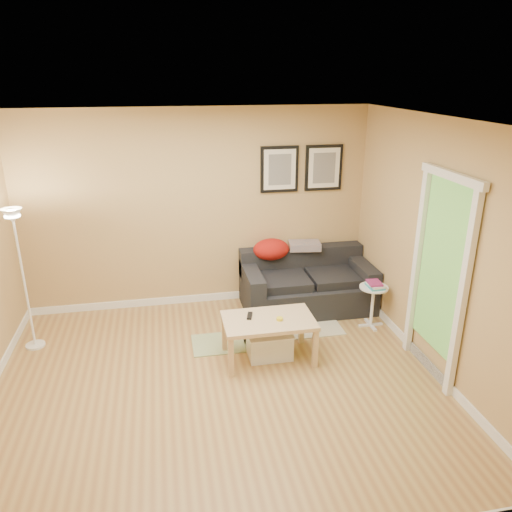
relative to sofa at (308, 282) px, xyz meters
name	(u,v)px	position (x,y,z in m)	size (l,w,h in m)	color
floor	(219,385)	(-1.38, -1.53, -0.38)	(4.50, 4.50, 0.00)	#AA8649
ceiling	(211,121)	(-1.38, -1.53, 2.23)	(4.50, 4.50, 0.00)	white
wall_back	(197,210)	(-1.38, 0.47, 0.92)	(4.50, 4.50, 0.00)	tan
wall_front	(257,398)	(-1.38, -3.53, 0.92)	(4.50, 4.50, 0.00)	tan
wall_right	(438,250)	(0.87, -1.53, 0.92)	(4.00, 4.00, 0.00)	tan
baseboard_back	(201,298)	(-1.38, 0.46, -0.33)	(4.50, 0.02, 0.10)	white
baseboard_right	(422,358)	(0.86, -1.53, -0.33)	(0.02, 4.00, 0.10)	white
sofa	(308,282)	(0.00, 0.00, 0.00)	(1.70, 0.90, 0.75)	black
red_throw	(271,249)	(-0.44, 0.26, 0.40)	(0.48, 0.36, 0.28)	#AC1B0F
plaid_throw	(304,246)	(0.03, 0.30, 0.41)	(0.42, 0.26, 0.10)	tan
framed_print_left	(279,169)	(-0.30, 0.45, 1.43)	(0.50, 0.04, 0.60)	black
framed_print_right	(324,168)	(0.30, 0.45, 1.43)	(0.50, 0.04, 0.60)	black
area_rug	(288,323)	(-0.36, -0.39, -0.37)	(1.25, 0.85, 0.01)	beige
green_runner	(222,343)	(-1.24, -0.73, -0.37)	(0.70, 0.50, 0.01)	#668C4C
coffee_table	(268,339)	(-0.78, -1.14, -0.13)	(0.98, 0.60, 0.49)	tan
remote_control	(250,316)	(-0.97, -1.05, 0.13)	(0.05, 0.16, 0.02)	black
tape_roll	(280,319)	(-0.67, -1.19, 0.13)	(0.07, 0.07, 0.03)	yellow
storage_bin	(269,344)	(-0.76, -1.09, -0.22)	(0.49, 0.36, 0.30)	white
side_table	(372,306)	(0.64, -0.65, -0.11)	(0.35, 0.35, 0.54)	white
book_stack	(375,285)	(0.64, -0.67, 0.20)	(0.17, 0.23, 0.07)	teal
floor_lamp	(25,284)	(-3.38, -0.37, 0.41)	(0.21, 0.21, 1.66)	white
doorway	(437,282)	(0.82, -1.68, 0.65)	(0.12, 1.01, 2.13)	white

